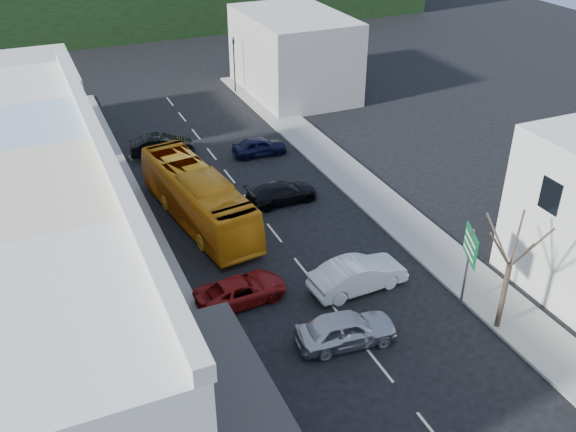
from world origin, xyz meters
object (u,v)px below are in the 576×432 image
(car_silver, at_px, (346,331))
(pedestrian_left, at_px, (189,321))
(car_white, at_px, (358,277))
(street_tree, at_px, (509,266))
(car_red, at_px, (241,289))
(direction_sign, at_px, (467,269))
(bus, at_px, (198,198))
(traffic_signal, at_px, (234,66))

(car_silver, relative_size, pedestrian_left, 2.59)
(car_white, xyz_separation_m, street_tree, (4.49, -5.33, 2.79))
(car_red, distance_m, pedestrian_left, 3.53)
(street_tree, bearing_deg, direction_sign, 103.59)
(car_silver, xyz_separation_m, direction_sign, (6.48, 0.14, 1.48))
(bus, bearing_deg, car_white, -68.77)
(car_white, height_order, direction_sign, direction_sign)
(street_tree, distance_m, traffic_signal, 35.93)
(car_red, xyz_separation_m, pedestrian_left, (-3.08, -1.69, 0.30))
(car_white, height_order, pedestrian_left, pedestrian_left)
(car_silver, height_order, street_tree, street_tree)
(car_silver, bearing_deg, pedestrian_left, 70.18)
(car_silver, distance_m, car_white, 4.22)
(bus, xyz_separation_m, car_white, (5.39, -9.80, -0.85))
(car_red, bearing_deg, street_tree, -128.62)
(car_white, distance_m, direction_sign, 5.36)
(bus, xyz_separation_m, traffic_signal, (9.65, 20.79, 0.96))
(pedestrian_left, relative_size, direction_sign, 0.39)
(car_silver, xyz_separation_m, car_red, (-3.25, 4.80, 0.00))
(bus, xyz_separation_m, street_tree, (9.88, -15.13, 1.94))
(bus, bearing_deg, direction_sign, -61.92)
(pedestrian_left, bearing_deg, traffic_signal, -38.44)
(bus, relative_size, traffic_signal, 2.31)
(car_white, height_order, traffic_signal, traffic_signal)
(car_silver, relative_size, car_white, 1.00)
(pedestrian_left, height_order, street_tree, street_tree)
(car_red, relative_size, pedestrian_left, 2.71)
(bus, xyz_separation_m, car_silver, (2.90, -13.20, -0.85))
(direction_sign, bearing_deg, traffic_signal, 112.51)
(street_tree, xyz_separation_m, traffic_signal, (-0.23, 35.91, -0.98))
(bus, xyz_separation_m, direction_sign, (9.38, -13.06, 0.63))
(traffic_signal, bearing_deg, car_red, 59.25)
(bus, bearing_deg, traffic_signal, 57.50)
(pedestrian_left, bearing_deg, bus, -34.29)
(direction_sign, relative_size, street_tree, 0.63)
(car_white, bearing_deg, street_tree, -143.38)
(pedestrian_left, bearing_deg, street_tree, -126.20)
(bus, height_order, car_white, bus)
(car_red, bearing_deg, car_white, -108.94)
(car_silver, distance_m, traffic_signal, 34.70)
(pedestrian_left, bearing_deg, car_red, -76.74)
(pedestrian_left, distance_m, direction_sign, 13.21)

